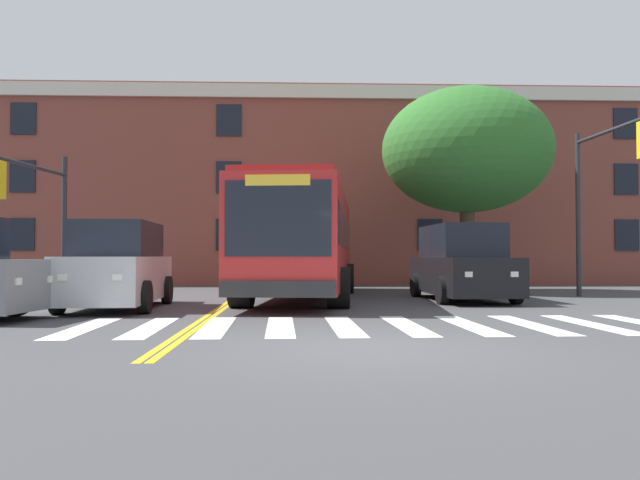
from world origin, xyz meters
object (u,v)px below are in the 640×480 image
Objects in this scene: city_bus at (304,239)px; car_teal_behind_bus at (301,261)px; car_black_far_lane at (461,265)px; traffic_light_far_corner at (36,200)px; car_silver_near_lane at (118,267)px; street_tree_curbside_large at (467,151)px; traffic_light_near_corner at (604,177)px.

city_bus is 10.46m from car_teal_behind_bus.
car_black_far_lane is 1.16× the size of traffic_light_far_corner.
city_bus is 2.50× the size of car_teal_behind_bus.
traffic_light_far_corner is (-7.89, -11.25, 1.86)m from car_teal_behind_bus.
city_bus reaches higher than car_silver_near_lane.
car_silver_near_lane is at bearing -164.39° from car_black_far_lane.
car_black_far_lane is at bearing -107.97° from street_tree_curbside_large.
traffic_light_near_corner is 16.95m from traffic_light_far_corner.
street_tree_curbside_large reaches higher than car_teal_behind_bus.
traffic_light_near_corner is at bearing 10.77° from car_silver_near_lane.
city_bus reaches higher than car_teal_behind_bus.
city_bus is 4.84m from car_black_far_lane.
street_tree_curbside_large is at bearing 126.92° from traffic_light_near_corner.
car_silver_near_lane is 1.08× the size of traffic_light_far_corner.
traffic_light_far_corner is at bearing -174.09° from city_bus.
car_black_far_lane is 0.70× the size of street_tree_curbside_large.
car_black_far_lane is 5.10m from traffic_light_near_corner.
traffic_light_near_corner is at bearing -51.70° from car_teal_behind_bus.
car_silver_near_lane is 0.93× the size of car_black_far_lane.
car_silver_near_lane is 9.71m from car_black_far_lane.
street_tree_curbside_large is at bearing 72.03° from car_black_far_lane.
traffic_light_far_corner is (-12.56, 0.19, 1.89)m from car_black_far_lane.
traffic_light_far_corner reaches higher than city_bus.
street_tree_curbside_large is at bearing 27.00° from city_bus.
traffic_light_near_corner is at bearing -0.03° from car_black_far_lane.
car_black_far_lane is (4.67, -1.01, -0.78)m from city_bus.
traffic_light_far_corner is at bearing 138.82° from car_silver_near_lane.
city_bus is at bearing -153.00° from street_tree_curbside_large.
car_silver_near_lane is at bearing -108.45° from car_teal_behind_bus.
traffic_light_far_corner reaches higher than car_teal_behind_bus.
car_silver_near_lane is 14.22m from traffic_light_near_corner.
car_black_far_lane is at bearing -0.88° from traffic_light_far_corner.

